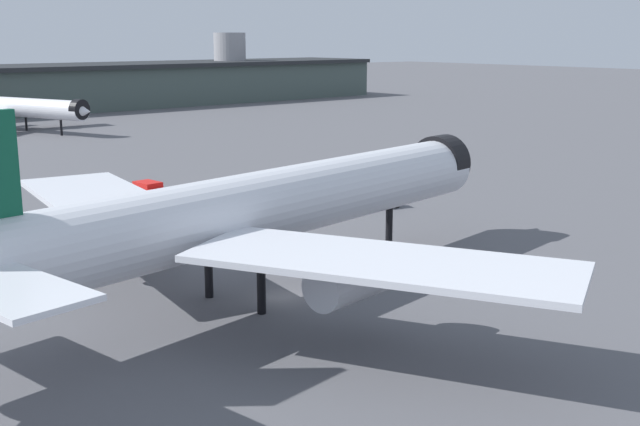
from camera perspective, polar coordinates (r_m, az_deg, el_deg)
The scene contains 6 objects.
ground at distance 64.23m, azimuth -2.66°, elevation -5.98°, with size 900.00×900.00×0.00m, color #56565B.
airliner_near_gate at distance 62.16m, azimuth -4.73°, elevation 0.22°, with size 61.30×55.23×16.28m.
airliner_far_taxiway at distance 185.89m, azimuth -20.54°, elevation 7.06°, with size 35.33×39.62×12.08m.
terminal_building at distance 239.50m, azimuth -17.93°, elevation 8.57°, with size 219.42×46.86×21.73m.
service_truck_front at distance 99.40m, azimuth -11.90°, elevation 1.34°, with size 3.18×5.75×3.00m.
baggage_tug_wing at distance 97.18m, azimuth 4.65°, elevation 0.95°, with size 3.51×2.59×1.85m.
Camera 1 is at (-34.87, -49.97, 20.31)m, focal length 44.77 mm.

